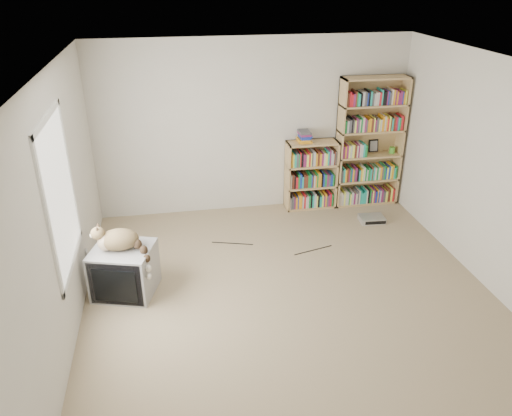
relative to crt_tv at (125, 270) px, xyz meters
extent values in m
cube|color=tan|center=(1.80, -0.57, -0.28)|extent=(4.50, 5.00, 0.01)
cube|color=beige|center=(1.80, 1.93, 0.97)|extent=(4.50, 0.02, 2.50)
cube|color=beige|center=(1.80, -3.07, 0.97)|extent=(4.50, 0.02, 2.50)
cube|color=beige|center=(-0.45, -0.57, 0.97)|extent=(0.02, 5.00, 2.50)
cube|color=beige|center=(4.05, -0.57, 0.97)|extent=(0.02, 5.00, 2.50)
cube|color=white|center=(1.80, -0.57, 2.22)|extent=(4.50, 5.00, 0.02)
cube|color=white|center=(-0.44, -0.37, 1.12)|extent=(0.02, 1.22, 1.52)
cube|color=#99999B|center=(0.00, -0.01, 0.00)|extent=(0.78, 0.73, 0.56)
cube|color=black|center=(-0.08, -0.27, 0.00)|extent=(0.57, 0.20, 0.51)
cube|color=black|center=(-0.09, -0.29, -0.01)|extent=(0.46, 0.15, 0.39)
cube|color=black|center=(0.03, 0.11, -0.01)|extent=(0.46, 0.41, 0.33)
ellipsoid|color=#352615|center=(-0.02, 0.00, 0.39)|extent=(0.43, 0.28, 0.23)
ellipsoid|color=#352615|center=(0.09, 0.00, 0.38)|extent=(0.19, 0.21, 0.17)
ellipsoid|color=tan|center=(-0.16, -0.02, 0.38)|extent=(0.17, 0.17, 0.19)
ellipsoid|color=#352615|center=(-0.22, -0.01, 0.49)|extent=(0.15, 0.14, 0.14)
sphere|color=beige|center=(-0.28, -0.01, 0.47)|extent=(0.06, 0.06, 0.06)
cone|color=black|center=(-0.22, -0.05, 0.56)|extent=(0.06, 0.07, 0.07)
cone|color=black|center=(-0.22, 0.04, 0.56)|extent=(0.06, 0.07, 0.07)
cube|color=tan|center=(3.05, 1.77, 0.69)|extent=(0.02, 0.30, 1.93)
cube|color=tan|center=(3.99, 1.77, 0.69)|extent=(0.03, 0.30, 1.93)
cube|color=tan|center=(3.52, 1.91, 0.69)|extent=(0.96, 0.03, 1.93)
cube|color=tan|center=(3.52, 1.77, 1.64)|extent=(0.96, 0.30, 0.02)
cube|color=tan|center=(3.52, 1.77, -0.26)|extent=(0.96, 0.30, 0.03)
cube|color=tan|center=(3.52, 1.77, 0.12)|extent=(0.96, 0.30, 0.03)
cube|color=tan|center=(3.52, 1.77, 0.50)|extent=(0.96, 0.30, 0.02)
cube|color=tan|center=(3.52, 1.77, 0.88)|extent=(0.96, 0.30, 0.02)
cube|color=tan|center=(3.52, 1.77, 1.26)|extent=(0.96, 0.30, 0.02)
cube|color=red|center=(3.52, 1.77, -0.16)|extent=(0.88, 0.24, 0.19)
cube|color=#1932A4|center=(3.52, 1.77, 0.23)|extent=(0.88, 0.24, 0.19)
cube|color=#167E36|center=(3.52, 1.77, 0.61)|extent=(0.88, 0.24, 0.19)
cube|color=beige|center=(3.52, 1.77, 0.99)|extent=(0.88, 0.24, 0.19)
cube|color=black|center=(3.52, 1.77, 1.37)|extent=(0.88, 0.24, 0.19)
cube|color=tan|center=(2.28, 1.77, 0.24)|extent=(0.03, 0.30, 1.03)
cube|color=tan|center=(3.00, 1.77, 0.24)|extent=(0.02, 0.30, 1.03)
cube|color=tan|center=(2.64, 1.91, 0.24)|extent=(0.75, 0.03, 1.03)
cube|color=tan|center=(2.64, 1.77, 0.74)|extent=(0.75, 0.30, 0.02)
cube|color=tan|center=(2.64, 1.77, -0.26)|extent=(0.75, 0.30, 0.03)
cube|color=tan|center=(2.64, 1.77, 0.07)|extent=(0.75, 0.30, 0.03)
cube|color=tan|center=(2.64, 1.77, 0.41)|extent=(0.75, 0.30, 0.02)
cube|color=red|center=(2.64, 1.77, -0.16)|extent=(0.67, 0.24, 0.19)
cube|color=#1932A4|center=(2.64, 1.77, 0.18)|extent=(0.67, 0.24, 0.19)
cube|color=#167E36|center=(2.64, 1.77, 0.52)|extent=(0.67, 0.24, 0.19)
cube|color=red|center=(2.52, 1.79, 0.84)|extent=(0.20, 0.25, 0.16)
cylinder|color=green|center=(3.88, 1.77, 0.56)|extent=(0.09, 0.09, 0.10)
cube|color=black|center=(3.62, 1.87, 0.61)|extent=(0.14, 0.05, 0.19)
cube|color=silver|center=(3.38, 1.12, -0.24)|extent=(0.37, 0.28, 0.08)
cube|color=silver|center=(-0.44, 0.34, 0.04)|extent=(0.01, 0.08, 0.13)
camera|label=1|loc=(0.60, -4.87, 3.04)|focal=35.00mm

